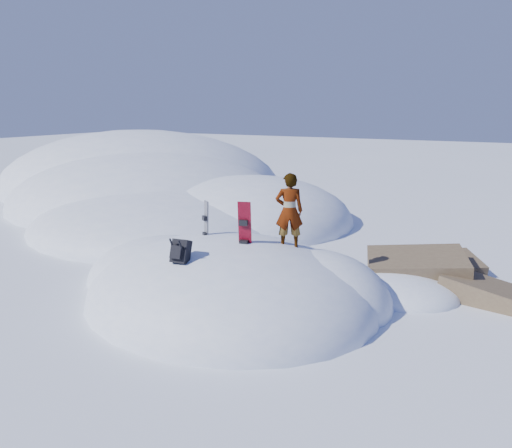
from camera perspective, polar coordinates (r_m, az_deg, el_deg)
The scene contains 9 objects.
ground at distance 11.82m, azimuth -3.05°, elevation -8.88°, with size 120.00×120.00×0.00m, color white.
snow_mound at distance 12.09m, azimuth -3.17°, elevation -8.35°, with size 8.00×6.00×3.00m.
snow_ridge at distance 25.46m, azimuth -11.81°, elevation 2.96°, with size 21.50×18.50×6.40m.
rock_outcrop at distance 13.28m, azimuth 18.00°, elevation -6.92°, with size 4.68×4.41×1.68m.
snowboard_red at distance 11.10m, azimuth -1.30°, elevation -1.26°, with size 0.33×0.28×1.57m.
snowboard_dark at distance 12.09m, azimuth -5.75°, elevation -0.48°, with size 0.24×0.25×1.36m.
backpack at distance 10.43m, azimuth -8.66°, elevation -3.12°, with size 0.39×0.48×0.59m.
gear_pile at distance 12.47m, azimuth -16.45°, elevation -7.68°, with size 0.83×0.72×0.22m.
person at distance 11.28m, azimuth 3.81°, elevation 1.49°, with size 0.63×0.42×1.74m, color slate.
Camera 1 is at (5.68, -9.35, 4.47)m, focal length 35.00 mm.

